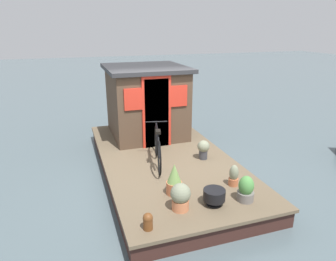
{
  "coord_description": "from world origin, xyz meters",
  "views": [
    {
      "loc": [
        -6.19,
        2.0,
        3.23
      ],
      "look_at": [
        -0.2,
        0.0,
        1.08
      ],
      "focal_mm": 32.62,
      "sensor_mm": 36.0,
      "label": 1
    }
  ],
  "objects_px": {
    "houseboat_cabin": "(146,101)",
    "mooring_bollard": "(148,221)",
    "potted_plant_basil": "(181,196)",
    "bicycle": "(158,147)",
    "potted_plant_sage": "(203,149)",
    "charcoal_grill": "(214,195)",
    "potted_plant_fern": "(246,189)",
    "potted_plant_lavender": "(234,176)",
    "potted_plant_geranium": "(174,180)"
  },
  "relations": [
    {
      "from": "houseboat_cabin",
      "to": "mooring_bollard",
      "type": "distance_m",
      "value": 4.35
    },
    {
      "from": "houseboat_cabin",
      "to": "potted_plant_geranium",
      "type": "height_order",
      "value": "houseboat_cabin"
    },
    {
      "from": "potted_plant_lavender",
      "to": "potted_plant_fern",
      "type": "bearing_deg",
      "value": 171.98
    },
    {
      "from": "potted_plant_basil",
      "to": "charcoal_grill",
      "type": "height_order",
      "value": "potted_plant_basil"
    },
    {
      "from": "houseboat_cabin",
      "to": "charcoal_grill",
      "type": "xyz_separation_m",
      "value": [
        -3.85,
        -0.15,
        -0.77
      ]
    },
    {
      "from": "potted_plant_sage",
      "to": "houseboat_cabin",
      "type": "bearing_deg",
      "value": 20.74
    },
    {
      "from": "houseboat_cabin",
      "to": "charcoal_grill",
      "type": "distance_m",
      "value": 3.93
    },
    {
      "from": "charcoal_grill",
      "to": "potted_plant_lavender",
      "type": "bearing_deg",
      "value": -53.19
    },
    {
      "from": "potted_plant_lavender",
      "to": "potted_plant_geranium",
      "type": "relative_size",
      "value": 0.72
    },
    {
      "from": "houseboat_cabin",
      "to": "mooring_bollard",
      "type": "relative_size",
      "value": 8.12
    },
    {
      "from": "houseboat_cabin",
      "to": "charcoal_grill",
      "type": "bearing_deg",
      "value": -177.71
    },
    {
      "from": "houseboat_cabin",
      "to": "bicycle",
      "type": "height_order",
      "value": "houseboat_cabin"
    },
    {
      "from": "bicycle",
      "to": "potted_plant_sage",
      "type": "relative_size",
      "value": 3.78
    },
    {
      "from": "potted_plant_lavender",
      "to": "potted_plant_geranium",
      "type": "xyz_separation_m",
      "value": [
        0.06,
        1.17,
        0.08
      ]
    },
    {
      "from": "potted_plant_sage",
      "to": "potted_plant_lavender",
      "type": "distance_m",
      "value": 1.31
    },
    {
      "from": "bicycle",
      "to": "potted_plant_lavender",
      "type": "distance_m",
      "value": 1.76
    },
    {
      "from": "potted_plant_geranium",
      "to": "potted_plant_fern",
      "type": "bearing_deg",
      "value": -118.9
    },
    {
      "from": "potted_plant_fern",
      "to": "potted_plant_lavender",
      "type": "height_order",
      "value": "potted_plant_fern"
    },
    {
      "from": "potted_plant_geranium",
      "to": "mooring_bollard",
      "type": "height_order",
      "value": "potted_plant_geranium"
    },
    {
      "from": "potted_plant_geranium",
      "to": "mooring_bollard",
      "type": "xyz_separation_m",
      "value": [
        -0.84,
        0.71,
        -0.13
      ]
    },
    {
      "from": "charcoal_grill",
      "to": "mooring_bollard",
      "type": "height_order",
      "value": "charcoal_grill"
    },
    {
      "from": "houseboat_cabin",
      "to": "bicycle",
      "type": "relative_size",
      "value": 1.32
    },
    {
      "from": "potted_plant_lavender",
      "to": "charcoal_grill",
      "type": "xyz_separation_m",
      "value": [
        -0.49,
        0.65,
        -0.01
      ]
    },
    {
      "from": "bicycle",
      "to": "potted_plant_geranium",
      "type": "relative_size",
      "value": 2.86
    },
    {
      "from": "houseboat_cabin",
      "to": "potted_plant_basil",
      "type": "xyz_separation_m",
      "value": [
        -3.8,
        0.43,
        -0.71
      ]
    },
    {
      "from": "potted_plant_basil",
      "to": "mooring_bollard",
      "type": "height_order",
      "value": "potted_plant_basil"
    },
    {
      "from": "potted_plant_sage",
      "to": "mooring_bollard",
      "type": "height_order",
      "value": "potted_plant_sage"
    },
    {
      "from": "houseboat_cabin",
      "to": "potted_plant_lavender",
      "type": "distance_m",
      "value": 3.54
    },
    {
      "from": "potted_plant_basil",
      "to": "mooring_bollard",
      "type": "relative_size",
      "value": 1.73
    },
    {
      "from": "potted_plant_lavender",
      "to": "potted_plant_sage",
      "type": "bearing_deg",
      "value": 1.12
    },
    {
      "from": "potted_plant_sage",
      "to": "potted_plant_geranium",
      "type": "xyz_separation_m",
      "value": [
        -1.24,
        1.14,
        0.03
      ]
    },
    {
      "from": "potted_plant_sage",
      "to": "potted_plant_geranium",
      "type": "height_order",
      "value": "potted_plant_geranium"
    },
    {
      "from": "bicycle",
      "to": "potted_plant_fern",
      "type": "distance_m",
      "value": 2.17
    },
    {
      "from": "potted_plant_fern",
      "to": "houseboat_cabin",
      "type": "bearing_deg",
      "value": 10.58
    },
    {
      "from": "houseboat_cabin",
      "to": "potted_plant_fern",
      "type": "distance_m",
      "value": 4.03
    },
    {
      "from": "potted_plant_geranium",
      "to": "mooring_bollard",
      "type": "distance_m",
      "value": 1.11
    },
    {
      "from": "potted_plant_basil",
      "to": "charcoal_grill",
      "type": "xyz_separation_m",
      "value": [
        -0.05,
        -0.59,
        -0.06
      ]
    },
    {
      "from": "mooring_bollard",
      "to": "bicycle",
      "type": "bearing_deg",
      "value": -20.32
    },
    {
      "from": "bicycle",
      "to": "potted_plant_lavender",
      "type": "height_order",
      "value": "bicycle"
    },
    {
      "from": "mooring_bollard",
      "to": "potted_plant_fern",
      "type": "bearing_deg",
      "value": -82.46
    },
    {
      "from": "potted_plant_basil",
      "to": "potted_plant_sage",
      "type": "bearing_deg",
      "value": -34.8
    },
    {
      "from": "houseboat_cabin",
      "to": "potted_plant_lavender",
      "type": "relative_size",
      "value": 5.26
    },
    {
      "from": "potted_plant_basil",
      "to": "potted_plant_lavender",
      "type": "xyz_separation_m",
      "value": [
        0.44,
        -1.24,
        -0.05
      ]
    },
    {
      "from": "bicycle",
      "to": "potted_plant_geranium",
      "type": "distance_m",
      "value": 1.31
    },
    {
      "from": "potted_plant_basil",
      "to": "houseboat_cabin",
      "type": "bearing_deg",
      "value": -6.51
    },
    {
      "from": "potted_plant_sage",
      "to": "potted_plant_basil",
      "type": "relative_size",
      "value": 0.95
    },
    {
      "from": "potted_plant_sage",
      "to": "potted_plant_lavender",
      "type": "height_order",
      "value": "potted_plant_sage"
    },
    {
      "from": "potted_plant_lavender",
      "to": "houseboat_cabin",
      "type": "bearing_deg",
      "value": 13.46
    },
    {
      "from": "potted_plant_basil",
      "to": "potted_plant_geranium",
      "type": "relative_size",
      "value": 0.8
    },
    {
      "from": "houseboat_cabin",
      "to": "potted_plant_basil",
      "type": "height_order",
      "value": "houseboat_cabin"
    }
  ]
}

